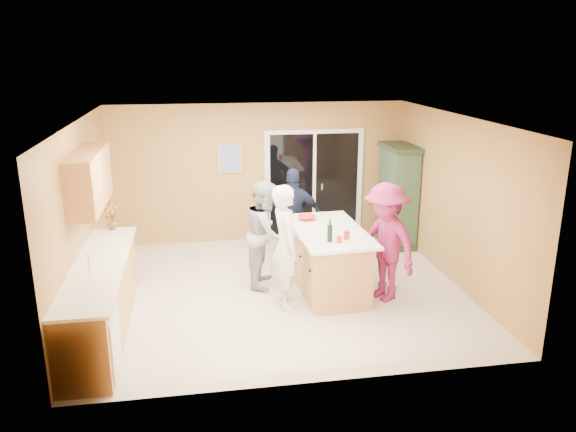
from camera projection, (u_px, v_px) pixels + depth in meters
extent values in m
plane|color=beige|center=(279.00, 290.00, 8.56)|extent=(5.50, 5.50, 0.00)
cube|color=white|center=(279.00, 119.00, 7.82)|extent=(5.50, 5.00, 0.10)
cube|color=tan|center=(259.00, 173.00, 10.55)|extent=(5.50, 0.10, 2.60)
cube|color=tan|center=(315.00, 273.00, 5.82)|extent=(5.50, 0.10, 2.60)
cube|color=tan|center=(83.00, 217.00, 7.75)|extent=(0.10, 5.00, 2.60)
cube|color=tan|center=(456.00, 201.00, 8.62)|extent=(0.10, 5.00, 2.60)
cube|color=tan|center=(101.00, 300.00, 7.19)|extent=(0.60, 3.00, 0.90)
cube|color=silver|center=(87.00, 346.00, 6.17)|extent=(0.62, 0.60, 0.72)
cube|color=silver|center=(99.00, 265.00, 7.06)|extent=(0.65, 3.05, 0.04)
cylinder|color=silver|center=(89.00, 268.00, 6.54)|extent=(0.02, 0.02, 0.30)
cube|color=tan|center=(89.00, 180.00, 7.43)|extent=(0.35, 1.60, 0.75)
cube|color=silver|center=(314.00, 184.00, 10.76)|extent=(1.90, 0.05, 2.10)
cube|color=black|center=(314.00, 184.00, 10.74)|extent=(1.70, 0.03, 1.94)
cube|color=silver|center=(314.00, 184.00, 10.74)|extent=(0.06, 0.04, 1.94)
cube|color=silver|center=(322.00, 187.00, 10.77)|extent=(0.02, 0.03, 0.12)
cube|color=tan|center=(229.00, 158.00, 10.36)|extent=(0.46, 0.03, 0.56)
cube|color=#5578B0|center=(230.00, 158.00, 10.35)|extent=(0.38, 0.02, 0.48)
cube|color=tan|center=(328.00, 262.00, 8.44)|extent=(0.92, 1.68, 0.93)
cube|color=silver|center=(329.00, 231.00, 8.30)|extent=(1.08, 1.89, 0.04)
cube|color=black|center=(328.00, 287.00, 8.55)|extent=(0.83, 1.59, 0.11)
cube|color=#213522|center=(395.00, 241.00, 10.62)|extent=(0.52, 0.99, 0.11)
cube|color=#324C37|center=(398.00, 196.00, 10.37)|extent=(0.47, 0.93, 1.75)
cube|color=#213522|center=(401.00, 147.00, 10.11)|extent=(0.54, 1.02, 0.07)
imported|color=silver|center=(286.00, 246.00, 7.84)|extent=(0.46, 0.67, 1.77)
imported|color=#A9AAAC|center=(266.00, 233.00, 8.59)|extent=(0.81, 0.93, 1.65)
imported|color=#161931|center=(294.00, 216.00, 9.51)|extent=(1.01, 0.57, 1.63)
imported|color=#8B1E4A|center=(385.00, 242.00, 8.06)|extent=(1.06, 1.29, 1.74)
imported|color=red|center=(307.00, 218.00, 8.76)|extent=(0.28, 0.28, 0.07)
imported|color=red|center=(111.00, 216.00, 8.34)|extent=(0.24, 0.17, 0.43)
cylinder|color=red|center=(339.00, 239.00, 7.72)|extent=(0.09, 0.09, 0.10)
cylinder|color=red|center=(347.00, 235.00, 7.83)|extent=(0.10, 0.10, 0.12)
cylinder|color=black|center=(330.00, 233.00, 7.75)|extent=(0.07, 0.07, 0.23)
cylinder|color=black|center=(330.00, 222.00, 7.70)|extent=(0.03, 0.03, 0.09)
cylinder|color=silver|center=(353.00, 241.00, 7.78)|extent=(0.25, 0.25, 0.01)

